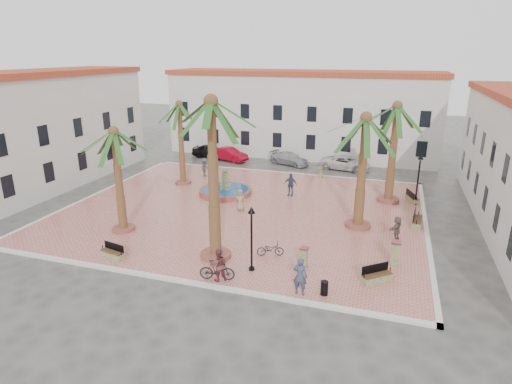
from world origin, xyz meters
TOP-DOWN VIEW (x-y plane):
  - ground at (0.00, 0.00)m, footprint 120.00×120.00m
  - plaza at (0.00, 0.00)m, footprint 26.00×22.00m
  - kerb_n at (0.00, 11.00)m, footprint 26.30×0.30m
  - kerb_s at (0.00, -11.00)m, footprint 26.30×0.30m
  - kerb_e at (13.00, 0.00)m, footprint 0.30×22.30m
  - kerb_w at (-13.00, 0.00)m, footprint 0.30×22.30m
  - building_north at (-0.00, 19.99)m, footprint 30.40×7.40m
  - building_west at (-19.00, 0.00)m, footprint 6.40×24.40m
  - fountain at (-2.64, 2.95)m, footprint 4.37×4.37m
  - palm_nw at (-7.39, 4.58)m, footprint 4.59×4.59m
  - palm_sw at (-6.28, -6.24)m, footprint 4.85×4.85m
  - palm_s at (1.13, -7.99)m, footprint 5.76×5.76m
  - palm_e at (8.55, -0.86)m, footprint 5.63×5.63m
  - palm_ne at (10.36, 5.20)m, footprint 5.66×5.66m
  - bench_s at (-4.51, -9.93)m, footprint 1.66×0.81m
  - bench_se at (10.15, -8.03)m, footprint 1.66×1.50m
  - bench_e at (12.38, 0.62)m, footprint 0.78×1.96m
  - bench_ne at (12.18, 5.68)m, footprint 1.08×1.78m
  - lamppost_s at (3.61, -8.83)m, footprint 0.40×0.40m
  - lamppost_e at (12.40, 5.04)m, footprint 0.44×0.44m
  - bollard_se at (6.26, -7.74)m, footprint 0.48×0.48m
  - bollard_n at (4.07, 10.40)m, footprint 0.45×0.45m
  - bollard_e at (11.00, -5.91)m, footprint 0.54×0.54m
  - litter_bin at (7.78, -10.12)m, footprint 0.37×0.37m
  - cyclist_a at (6.61, -10.40)m, footprint 0.75×0.53m
  - bicycle_a at (4.09, -6.87)m, footprint 1.66×1.03m
  - cyclist_b at (2.31, -10.40)m, footprint 1.08×1.05m
  - bicycle_b at (2.24, -10.40)m, footprint 1.93×0.90m
  - pedestrian_fountain_a at (-0.12, -0.36)m, footprint 0.85×0.60m
  - pedestrian_fountain_b at (2.62, 4.21)m, footprint 1.15×0.57m
  - pedestrian_north at (-6.48, 7.32)m, footprint 0.66×1.14m
  - pedestrian_east at (11.04, -2.30)m, footprint 1.02×1.53m
  - car_black at (-9.22, 14.99)m, footprint 4.58×2.32m
  - car_red at (-6.74, 14.33)m, footprint 4.63×2.84m
  - car_silver at (-0.00, 14.73)m, footprint 4.77×3.32m
  - car_white at (5.93, 14.50)m, footprint 5.28×3.03m

SIDE VIEW (x-z plane):
  - ground at x=0.00m, z-range 0.00..0.00m
  - plaza at x=0.00m, z-range 0.00..0.15m
  - kerb_n at x=0.00m, z-range 0.00..0.16m
  - kerb_s at x=0.00m, z-range 0.00..0.16m
  - kerb_e at x=13.00m, z-range 0.00..0.16m
  - kerb_w at x=-13.00m, z-range 0.00..0.16m
  - bench_s at x=-4.51m, z-range -0.03..0.81m
  - bench_ne at x=12.18m, z-range -0.05..0.85m
  - bench_se at x=10.15m, z-range -0.05..0.86m
  - bench_e at x=12.38m, z-range -0.07..0.94m
  - fountain at x=-2.64m, z-range -0.67..1.59m
  - litter_bin at x=7.78m, z-range 0.15..0.87m
  - bicycle_a at x=4.09m, z-range 0.15..0.97m
  - car_silver at x=0.00m, z-range 0.00..1.28m
  - car_white at x=5.93m, z-range 0.00..1.39m
  - bicycle_b at x=2.24m, z-range 0.15..1.27m
  - car_red at x=-6.74m, z-range 0.00..1.44m
  - car_black at x=-9.22m, z-range 0.00..1.49m
  - bollard_n at x=4.07m, z-range 0.17..1.40m
  - bollard_se at x=6.26m, z-range 0.17..1.41m
  - bollard_e at x=11.00m, z-range 0.18..1.64m
  - pedestrian_east at x=11.04m, z-range 0.15..1.73m
  - pedestrian_fountain_a at x=-0.12m, z-range 0.15..1.79m
  - cyclist_b at x=2.31m, z-range 0.15..1.90m
  - pedestrian_north at x=-6.48m, z-range 0.15..1.91m
  - pedestrian_fountain_b at x=2.62m, z-range 0.15..2.05m
  - cyclist_a at x=6.61m, z-range 0.15..2.10m
  - lamppost_s at x=3.61m, z-range 0.80..4.48m
  - lamppost_e at x=12.40m, z-range 0.86..4.89m
  - building_north at x=0.00m, z-range 0.02..9.52m
  - building_west at x=-19.00m, z-range 0.02..10.02m
  - palm_sw at x=-6.28m, z-range 2.51..9.47m
  - palm_nw at x=-7.39m, z-range 2.76..10.18m
  - palm_e at x=8.55m, z-range 2.76..10.55m
  - palm_ne at x=10.36m, z-range 2.80..10.70m
  - palm_s at x=1.13m, z-range 3.42..12.71m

